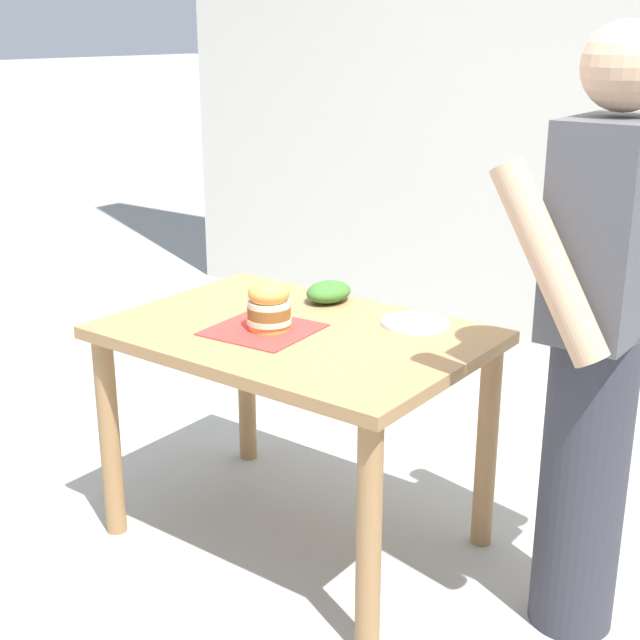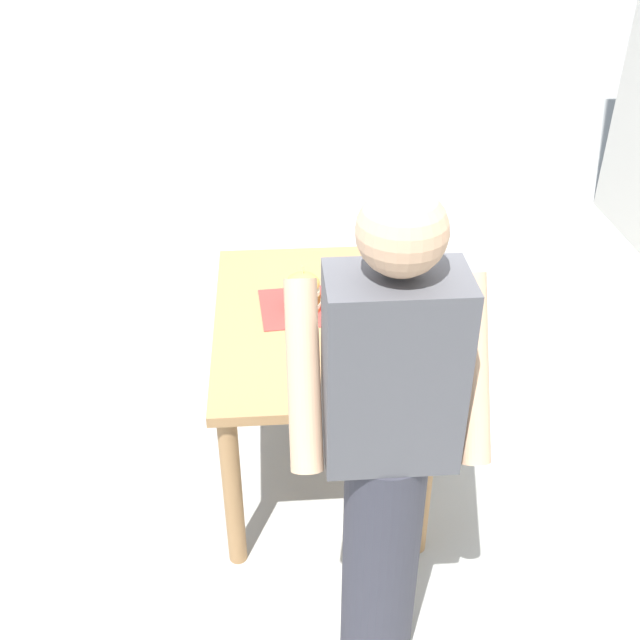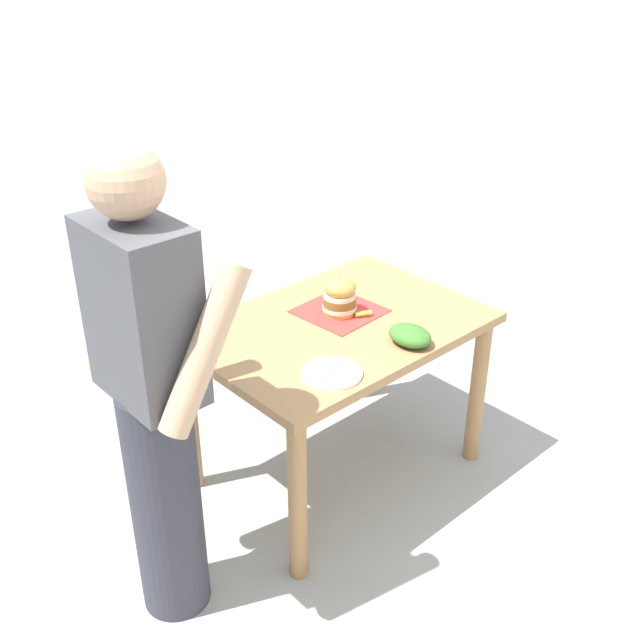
{
  "view_description": "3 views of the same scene",
  "coord_description": "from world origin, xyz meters",
  "px_view_note": "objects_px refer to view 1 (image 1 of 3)",
  "views": [
    {
      "loc": [
        2.1,
        1.67,
        1.67
      ],
      "look_at": [
        0.0,
        0.1,
        0.8
      ],
      "focal_mm": 50.0,
      "sensor_mm": 36.0,
      "label": 1
    },
    {
      "loc": [
        0.17,
        2.47,
        2.35
      ],
      "look_at": [
        0.0,
        0.1,
        0.8
      ],
      "focal_mm": 42.0,
      "sensor_mm": 36.0,
      "label": 2
    },
    {
      "loc": [
        -1.92,
        1.85,
        2.2
      ],
      "look_at": [
        0.0,
        0.1,
        0.8
      ],
      "focal_mm": 42.0,
      "sensor_mm": 36.0,
      "label": 3
    }
  ],
  "objects_px": {
    "patio_table": "(295,364)",
    "diner_across_table": "(596,337)",
    "pickle_spear": "(275,315)",
    "side_salad": "(329,292)",
    "sandwich": "(269,305)",
    "side_plate_with_forks": "(415,323)"
  },
  "relations": [
    {
      "from": "side_plate_with_forks",
      "to": "side_salad",
      "type": "height_order",
      "value": "side_salad"
    },
    {
      "from": "sandwich",
      "to": "pickle_spear",
      "type": "bearing_deg",
      "value": -149.72
    },
    {
      "from": "sandwich",
      "to": "side_plate_with_forks",
      "type": "height_order",
      "value": "sandwich"
    },
    {
      "from": "patio_table",
      "to": "side_plate_with_forks",
      "type": "bearing_deg",
      "value": 133.27
    },
    {
      "from": "patio_table",
      "to": "pickle_spear",
      "type": "relative_size",
      "value": 16.64
    },
    {
      "from": "side_plate_with_forks",
      "to": "diner_across_table",
      "type": "height_order",
      "value": "diner_across_table"
    },
    {
      "from": "side_plate_with_forks",
      "to": "side_salad",
      "type": "bearing_deg",
      "value": -95.57
    },
    {
      "from": "patio_table",
      "to": "pickle_spear",
      "type": "distance_m",
      "value": 0.18
    },
    {
      "from": "sandwich",
      "to": "side_plate_with_forks",
      "type": "xyz_separation_m",
      "value": [
        -0.32,
        0.34,
        -0.08
      ]
    },
    {
      "from": "patio_table",
      "to": "side_plate_with_forks",
      "type": "height_order",
      "value": "side_plate_with_forks"
    },
    {
      "from": "side_plate_with_forks",
      "to": "side_salad",
      "type": "distance_m",
      "value": 0.38
    },
    {
      "from": "patio_table",
      "to": "sandwich",
      "type": "distance_m",
      "value": 0.22
    },
    {
      "from": "side_salad",
      "to": "patio_table",
      "type": "bearing_deg",
      "value": 16.57
    },
    {
      "from": "sandwich",
      "to": "side_plate_with_forks",
      "type": "distance_m",
      "value": 0.48
    },
    {
      "from": "pickle_spear",
      "to": "diner_across_table",
      "type": "distance_m",
      "value": 1.04
    },
    {
      "from": "patio_table",
      "to": "side_salad",
      "type": "relative_size",
      "value": 6.5
    },
    {
      "from": "pickle_spear",
      "to": "side_salad",
      "type": "distance_m",
      "value": 0.27
    },
    {
      "from": "side_salad",
      "to": "diner_across_table",
      "type": "xyz_separation_m",
      "value": [
        0.17,
        1.01,
        0.1
      ]
    },
    {
      "from": "patio_table",
      "to": "side_plate_with_forks",
      "type": "relative_size",
      "value": 5.32
    },
    {
      "from": "pickle_spear",
      "to": "diner_across_table",
      "type": "xyz_separation_m",
      "value": [
        -0.1,
        1.03,
        0.11
      ]
    },
    {
      "from": "patio_table",
      "to": "sandwich",
      "type": "bearing_deg",
      "value": -46.94
    },
    {
      "from": "patio_table",
      "to": "diner_across_table",
      "type": "height_order",
      "value": "diner_across_table"
    }
  ]
}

